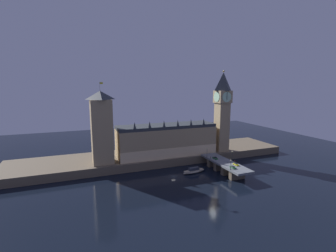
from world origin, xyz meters
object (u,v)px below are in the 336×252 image
object	(u,v)px
clock_tower	(222,109)
pedestrian_mid_walk	(235,161)
boat_upstream	(194,171)
street_lamp_near	(231,163)
car_northbound_trail	(233,167)
victoria_tower	(102,127)
street_lamp_far	(207,151)
pedestrian_far_rail	(210,157)
car_northbound_lead	(215,158)
pedestrian_near_rail	(230,168)
car_southbound_lead	(236,164)
street_lamp_mid	(232,155)

from	to	relation	value
clock_tower	pedestrian_mid_walk	world-z (taller)	clock_tower
boat_upstream	street_lamp_near	bearing A→B (deg)	-54.16
car_northbound_trail	pedestrian_mid_walk	world-z (taller)	pedestrian_mid_walk
victoria_tower	street_lamp_far	size ratio (longest dim) A/B	8.07
pedestrian_mid_walk	street_lamp_near	xyz separation A→B (m)	(-11.38, -10.97, 3.27)
pedestrian_mid_walk	pedestrian_far_rail	size ratio (longest dim) A/B	0.99
victoria_tower	car_northbound_lead	size ratio (longest dim) A/B	11.88
pedestrian_mid_walk	boat_upstream	world-z (taller)	pedestrian_mid_walk
pedestrian_near_rail	street_lamp_far	bearing A→B (deg)	90.80
pedestrian_mid_walk	pedestrian_far_rail	bearing A→B (deg)	127.90
car_northbound_trail	boat_upstream	bearing A→B (deg)	133.78
victoria_tower	boat_upstream	xyz separation A→B (m)	(58.12, -27.25, -29.94)
clock_tower	car_northbound_trail	size ratio (longest dim) A/B	13.91
car_northbound_lead	street_lamp_near	bearing A→B (deg)	-97.77
pedestrian_mid_walk	street_lamp_far	world-z (taller)	street_lamp_far
street_lamp_near	boat_upstream	distance (m)	27.77
victoria_tower	car_northbound_lead	distance (m)	83.76
victoria_tower	pedestrian_near_rail	world-z (taller)	victoria_tower
victoria_tower	pedestrian_far_rail	world-z (taller)	victoria_tower
pedestrian_far_rail	street_lamp_far	size ratio (longest dim) A/B	0.26
pedestrian_near_rail	car_southbound_lead	bearing A→B (deg)	32.74
car_northbound_trail	street_lamp_near	xyz separation A→B (m)	(-3.15, -1.88, 3.58)
pedestrian_near_rail	boat_upstream	xyz separation A→B (m)	(-15.55, 20.21, -6.81)
street_lamp_near	pedestrian_far_rail	bearing A→B (deg)	89.09
victoria_tower	pedestrian_far_rail	xyz separation A→B (m)	(73.66, -23.14, -23.09)
street_lamp_near	car_northbound_trail	bearing A→B (deg)	30.91
car_southbound_lead	street_lamp_far	distance (m)	25.21
car_northbound_lead	car_southbound_lead	distance (m)	17.85
car_northbound_lead	car_northbound_trail	bearing A→B (deg)	-90.00
street_lamp_near	boat_upstream	size ratio (longest dim) A/B	0.39
pedestrian_near_rail	street_lamp_far	size ratio (longest dim) A/B	0.25
pedestrian_mid_walk	boat_upstream	bearing A→B (deg)	159.35
boat_upstream	clock_tower	bearing A→B (deg)	33.24
car_southbound_lead	street_lamp_near	world-z (taller)	street_lamp_near
car_northbound_trail	pedestrian_near_rail	xyz separation A→B (m)	(-2.75, -1.13, 0.28)
car_northbound_trail	street_lamp_near	distance (m)	5.13
victoria_tower	street_lamp_far	distance (m)	78.14
car_southbound_lead	pedestrian_near_rail	bearing A→B (deg)	-147.26
car_northbound_trail	street_lamp_mid	size ratio (longest dim) A/B	0.65
car_southbound_lead	pedestrian_far_rail	xyz separation A→B (m)	(-8.24, 19.02, 0.33)
car_southbound_lead	street_lamp_mid	bearing A→B (deg)	70.05
clock_tower	pedestrian_near_rail	xyz separation A→B (m)	(-22.65, -45.24, -32.69)
pedestrian_mid_walk	pedestrian_far_rail	xyz separation A→B (m)	(-10.98, 14.11, 0.01)
street_lamp_near	street_lamp_mid	size ratio (longest dim) A/B	0.92
pedestrian_far_rail	street_lamp_near	world-z (taller)	street_lamp_near
car_northbound_trail	pedestrian_near_rail	size ratio (longest dim) A/B	2.75
pedestrian_far_rail	boat_upstream	xyz separation A→B (m)	(-15.55, -4.11, -6.85)
car_northbound_trail	victoria_tower	bearing A→B (deg)	148.77
street_lamp_mid	boat_upstream	bearing A→B (deg)	166.94
car_southbound_lead	pedestrian_mid_walk	size ratio (longest dim) A/B	2.45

